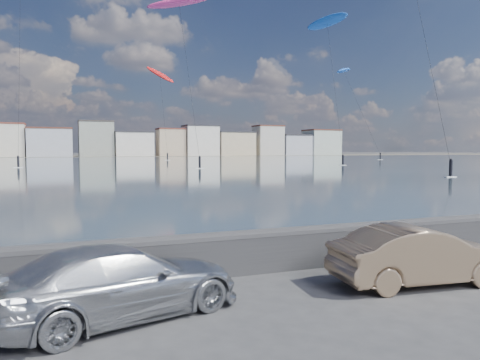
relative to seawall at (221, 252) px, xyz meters
name	(u,v)px	position (x,y,z in m)	size (l,w,h in m)	color
ground	(269,314)	(0.00, -2.70, -0.58)	(700.00, 700.00, 0.00)	#333335
bay_water	(76,164)	(0.00, 88.80, -0.58)	(500.00, 177.00, 0.00)	#354B54
far_shore_strip	(66,156)	(0.00, 197.30, -0.57)	(500.00, 60.00, 0.00)	#4C473D
seawall	(221,252)	(0.00, 0.00, 0.00)	(400.00, 0.36, 1.08)	#28282B
far_buildings	(70,141)	(1.31, 183.30, 5.44)	(240.79, 13.26, 14.60)	beige
car_silver	(119,281)	(-2.58, -1.89, 0.08)	(1.85, 4.55, 1.32)	#B6B9BF
car_champagne	(420,255)	(3.95, -2.22, 0.08)	(1.40, 4.00, 1.32)	tan
kitesurfer_4	(160,75)	(23.92, 121.42, 23.01)	(8.59, 14.15, 26.92)	red
kitesurfer_7	(179,3)	(15.53, 65.53, 26.03)	(11.03, 10.37, 28.37)	#E5338C
kitesurfer_15	(327,23)	(45.59, 69.05, 26.60)	(6.12, 11.84, 29.12)	blue
kitesurfer_16	(344,71)	(76.43, 109.27, 25.44)	(9.71, 18.74, 28.07)	blue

